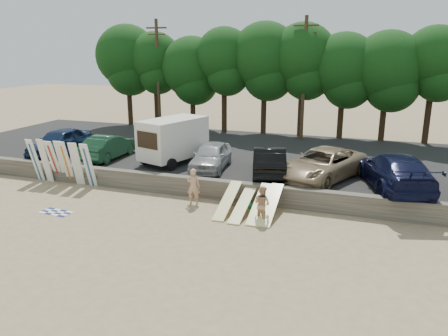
{
  "coord_description": "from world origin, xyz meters",
  "views": [
    {
      "loc": [
        7.24,
        -16.86,
        7.49
      ],
      "look_at": [
        0.3,
        3.0,
        1.66
      ],
      "focal_mm": 35.0,
      "sensor_mm": 36.0,
      "label": 1
    }
  ],
  "objects_px": {
    "box_trailer": "(173,138)",
    "car_1": "(109,147)",
    "beachgoer_a": "(193,186)",
    "car_5": "(395,171)",
    "beachgoer_b": "(262,204)",
    "cooler": "(252,205)",
    "car_0": "(60,142)",
    "car_4": "(322,164)",
    "car_3": "(269,161)",
    "car_2": "(211,156)"
  },
  "relations": [
    {
      "from": "car_4",
      "to": "car_3",
      "type": "bearing_deg",
      "value": -151.16
    },
    {
      "from": "beachgoer_b",
      "to": "cooler",
      "type": "bearing_deg",
      "value": -36.24
    },
    {
      "from": "car_0",
      "to": "cooler",
      "type": "bearing_deg",
      "value": -16.77
    },
    {
      "from": "car_3",
      "to": "cooler",
      "type": "xyz_separation_m",
      "value": [
        0.04,
        -3.45,
        -1.34
      ]
    },
    {
      "from": "car_4",
      "to": "car_5",
      "type": "xyz_separation_m",
      "value": [
        3.59,
        -0.48,
        0.08
      ]
    },
    {
      "from": "beachgoer_a",
      "to": "car_3",
      "type": "bearing_deg",
      "value": -133.1
    },
    {
      "from": "box_trailer",
      "to": "beachgoer_a",
      "type": "relative_size",
      "value": 2.56
    },
    {
      "from": "box_trailer",
      "to": "car_0",
      "type": "bearing_deg",
      "value": -157.39
    },
    {
      "from": "box_trailer",
      "to": "cooler",
      "type": "height_order",
      "value": "box_trailer"
    },
    {
      "from": "box_trailer",
      "to": "car_4",
      "type": "xyz_separation_m",
      "value": [
        8.95,
        -0.55,
        -0.69
      ]
    },
    {
      "from": "car_0",
      "to": "car_3",
      "type": "distance_m",
      "value": 13.94
    },
    {
      "from": "car_2",
      "to": "cooler",
      "type": "height_order",
      "value": "car_2"
    },
    {
      "from": "car_5",
      "to": "beachgoer_a",
      "type": "xyz_separation_m",
      "value": [
        -9.29,
        -3.55,
        -0.69
      ]
    },
    {
      "from": "car_0",
      "to": "car_5",
      "type": "height_order",
      "value": "car_5"
    },
    {
      "from": "cooler",
      "to": "car_2",
      "type": "bearing_deg",
      "value": 127.11
    },
    {
      "from": "car_5",
      "to": "car_0",
      "type": "bearing_deg",
      "value": -17.35
    },
    {
      "from": "car_4",
      "to": "car_5",
      "type": "distance_m",
      "value": 3.62
    },
    {
      "from": "car_1",
      "to": "box_trailer",
      "type": "bearing_deg",
      "value": -175.3
    },
    {
      "from": "beachgoer_a",
      "to": "car_1",
      "type": "bearing_deg",
      "value": -34.82
    },
    {
      "from": "cooler",
      "to": "beachgoer_a",
      "type": "bearing_deg",
      "value": 179.88
    },
    {
      "from": "beachgoer_a",
      "to": "box_trailer",
      "type": "bearing_deg",
      "value": -60.54
    },
    {
      "from": "car_1",
      "to": "car_5",
      "type": "bearing_deg",
      "value": 177.43
    },
    {
      "from": "beachgoer_b",
      "to": "car_4",
      "type": "bearing_deg",
      "value": -87.17
    },
    {
      "from": "box_trailer",
      "to": "car_1",
      "type": "height_order",
      "value": "box_trailer"
    },
    {
      "from": "car_2",
      "to": "beachgoer_a",
      "type": "height_order",
      "value": "car_2"
    },
    {
      "from": "car_1",
      "to": "car_4",
      "type": "height_order",
      "value": "car_4"
    },
    {
      "from": "car_2",
      "to": "beachgoer_b",
      "type": "xyz_separation_m",
      "value": [
        4.36,
        -5.11,
        -0.64
      ]
    },
    {
      "from": "box_trailer",
      "to": "car_3",
      "type": "xyz_separation_m",
      "value": [
        6.13,
        -0.79,
        -0.71
      ]
    },
    {
      "from": "cooler",
      "to": "car_5",
      "type": "bearing_deg",
      "value": 20.14
    },
    {
      "from": "car_3",
      "to": "beachgoer_b",
      "type": "bearing_deg",
      "value": 85.81
    },
    {
      "from": "box_trailer",
      "to": "car_4",
      "type": "bearing_deg",
      "value": 14.21
    },
    {
      "from": "car_1",
      "to": "car_3",
      "type": "distance_m",
      "value": 10.47
    },
    {
      "from": "car_2",
      "to": "car_4",
      "type": "xyz_separation_m",
      "value": [
        6.31,
        0.01,
        0.05
      ]
    },
    {
      "from": "car_4",
      "to": "beachgoer_b",
      "type": "bearing_deg",
      "value": -86.91
    },
    {
      "from": "beachgoer_a",
      "to": "cooler",
      "type": "bearing_deg",
      "value": -179.33
    },
    {
      "from": "box_trailer",
      "to": "car_0",
      "type": "relative_size",
      "value": 0.91
    },
    {
      "from": "box_trailer",
      "to": "beachgoer_b",
      "type": "xyz_separation_m",
      "value": [
        7.0,
        -5.68,
        -1.38
      ]
    },
    {
      "from": "beachgoer_a",
      "to": "car_2",
      "type": "bearing_deg",
      "value": -87.28
    },
    {
      "from": "car_5",
      "to": "beachgoer_a",
      "type": "bearing_deg",
      "value": 4.62
    },
    {
      "from": "car_1",
      "to": "cooler",
      "type": "distance_m",
      "value": 11.27
    },
    {
      "from": "car_3",
      "to": "car_1",
      "type": "bearing_deg",
      "value": -16.54
    },
    {
      "from": "car_4",
      "to": "cooler",
      "type": "distance_m",
      "value": 4.82
    },
    {
      "from": "car_1",
      "to": "beachgoer_a",
      "type": "relative_size",
      "value": 2.52
    },
    {
      "from": "car_1",
      "to": "car_4",
      "type": "bearing_deg",
      "value": 178.89
    },
    {
      "from": "car_0",
      "to": "cooler",
      "type": "relative_size",
      "value": 13.41
    },
    {
      "from": "car_3",
      "to": "beachgoer_b",
      "type": "relative_size",
      "value": 2.94
    },
    {
      "from": "car_3",
      "to": "beachgoer_a",
      "type": "xyz_separation_m",
      "value": [
        -2.88,
        -3.79,
        -0.59
      ]
    },
    {
      "from": "car_0",
      "to": "cooler",
      "type": "height_order",
      "value": "car_0"
    },
    {
      "from": "car_0",
      "to": "car_3",
      "type": "height_order",
      "value": "car_0"
    },
    {
      "from": "beachgoer_a",
      "to": "beachgoer_b",
      "type": "distance_m",
      "value": 3.91
    }
  ]
}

